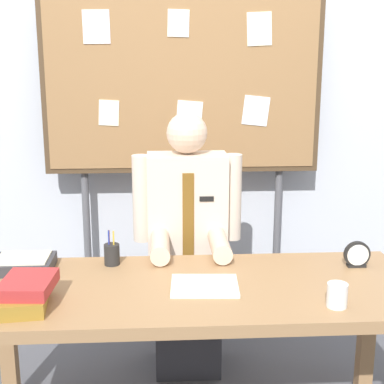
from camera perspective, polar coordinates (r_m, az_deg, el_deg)
name	(u,v)px	position (r m, az deg, el deg)	size (l,w,h in m)	color
back_wall	(181,107)	(3.45, -1.10, 8.68)	(6.40, 0.08, 2.70)	silver
desk	(195,305)	(2.36, 0.27, -11.43)	(1.84, 0.72, 0.74)	#9E754C
person	(187,256)	(2.92, -0.48, -6.51)	(0.55, 0.56, 1.38)	#2D2D33
bulletin_board	(183,77)	(3.24, -0.97, 11.67)	(1.59, 0.09, 2.14)	#4C3823
book_stack	(26,293)	(2.22, -16.56, -9.80)	(0.21, 0.28, 0.11)	olive
open_notebook	(205,286)	(2.31, 1.29, -9.52)	(0.27, 0.23, 0.01)	silver
desk_clock	(357,255)	(2.61, 16.46, -6.21)	(0.12, 0.04, 0.12)	black
coffee_mug	(337,295)	(2.20, 14.56, -10.13)	(0.08, 0.08, 0.09)	white
pen_holder	(112,254)	(2.56, -8.17, -6.28)	(0.07, 0.07, 0.16)	#262626
paper_tray	(23,264)	(2.59, -16.79, -6.99)	(0.26, 0.20, 0.06)	#333338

